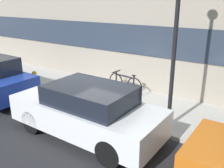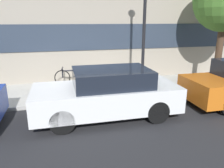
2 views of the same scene
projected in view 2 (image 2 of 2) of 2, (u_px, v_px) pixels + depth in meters
The scene contains 5 objects.
ground_plane at pixel (89, 104), 7.37m from camera, with size 56.00×56.00×0.00m, color #232326.
sidewalk_strip at pixel (84, 91), 8.61m from camera, with size 28.00×2.71×0.11m.
parked_car_white at pixel (108, 93), 6.28m from camera, with size 4.12×1.69×1.42m.
bicycle at pixel (73, 76), 9.08m from camera, with size 1.54×0.44×0.75m.
lamp_post at pixel (145, 12), 7.43m from camera, with size 0.32×0.32×4.66m.
Camera 2 is at (-0.84, -6.87, 2.74)m, focal length 35.00 mm.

